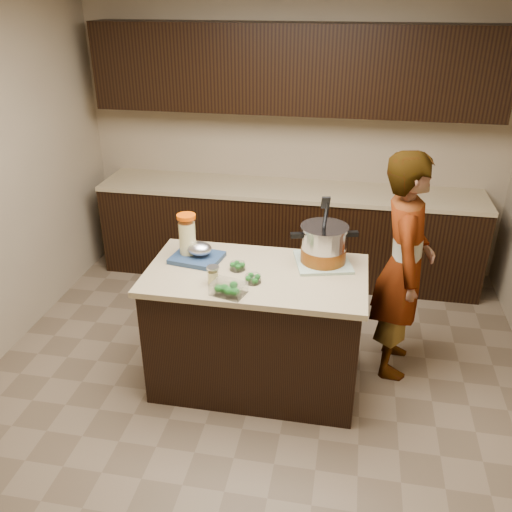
{
  "coord_description": "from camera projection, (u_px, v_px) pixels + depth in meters",
  "views": [
    {
      "loc": [
        0.57,
        -3.1,
        2.59
      ],
      "look_at": [
        0.0,
        0.0,
        1.02
      ],
      "focal_mm": 38.0,
      "sensor_mm": 36.0,
      "label": 1
    }
  ],
  "objects": [
    {
      "name": "stock_pot",
      "position": [
        324.0,
        246.0,
        3.64
      ],
      "size": [
        0.45,
        0.39,
        0.46
      ],
      "rotation": [
        0.0,
        0.0,
        0.25
      ],
      "color": "#B7B7BC",
      "rests_on": "dish_towel"
    },
    {
      "name": "broccoli_tub_rect",
      "position": [
        228.0,
        289.0,
        3.31
      ],
      "size": [
        0.23,
        0.19,
        0.07
      ],
      "rotation": [
        0.0,
        0.0,
        -0.26
      ],
      "color": "silver",
      "rests_on": "island"
    },
    {
      "name": "lemonade_pitcher",
      "position": [
        187.0,
        238.0,
        3.71
      ],
      "size": [
        0.16,
        0.16,
        0.31
      ],
      "rotation": [
        0.0,
        0.0,
        0.23
      ],
      "color": "#DFD488",
      "rests_on": "island"
    },
    {
      "name": "mason_jar",
      "position": [
        213.0,
        276.0,
        3.42
      ],
      "size": [
        0.08,
        0.08,
        0.13
      ],
      "rotation": [
        0.0,
        0.0,
        -0.05
      ],
      "color": "#DFD488",
      "rests_on": "island"
    },
    {
      "name": "broccoli_tub_left",
      "position": [
        237.0,
        266.0,
        3.6
      ],
      "size": [
        0.11,
        0.11,
        0.05
      ],
      "rotation": [
        0.0,
        0.0,
        0.03
      ],
      "color": "silver",
      "rests_on": "island"
    },
    {
      "name": "room_shell",
      "position": [
        256.0,
        151.0,
        3.21
      ],
      "size": [
        4.04,
        4.04,
        2.72
      ],
      "color": "tan",
      "rests_on": "ground"
    },
    {
      "name": "back_cabinets",
      "position": [
        290.0,
        183.0,
        5.09
      ],
      "size": [
        3.6,
        0.63,
        2.33
      ],
      "color": "black",
      "rests_on": "ground"
    },
    {
      "name": "island",
      "position": [
        256.0,
        329.0,
        3.78
      ],
      "size": [
        1.46,
        0.81,
        0.9
      ],
      "color": "black",
      "rests_on": "ground"
    },
    {
      "name": "ground_plane",
      "position": [
        256.0,
        380.0,
        3.98
      ],
      "size": [
        4.0,
        4.0,
        0.0
      ],
      "primitive_type": "plane",
      "color": "brown",
      "rests_on": "ground"
    },
    {
      "name": "blue_tray",
      "position": [
        198.0,
        254.0,
        3.72
      ],
      "size": [
        0.37,
        0.32,
        0.13
      ],
      "rotation": [
        0.0,
        0.0,
        -0.16
      ],
      "color": "navy",
      "rests_on": "island"
    },
    {
      "name": "broccoli_tub_right",
      "position": [
        253.0,
        279.0,
        3.45
      ],
      "size": [
        0.13,
        0.13,
        0.05
      ],
      "rotation": [
        0.0,
        0.0,
        0.28
      ],
      "color": "silver",
      "rests_on": "island"
    },
    {
      "name": "person",
      "position": [
        404.0,
        267.0,
        3.79
      ],
      "size": [
        0.42,
        0.62,
        1.67
      ],
      "primitive_type": "imported",
      "rotation": [
        0.0,
        0.0,
        1.54
      ],
      "color": "gray",
      "rests_on": "ground"
    },
    {
      "name": "dish_towel",
      "position": [
        323.0,
        262.0,
        3.69
      ],
      "size": [
        0.44,
        0.44,
        0.02
      ],
      "primitive_type": "cube",
      "rotation": [
        0.0,
        0.0,
        0.25
      ],
      "color": "#608E69",
      "rests_on": "island"
    }
  ]
}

